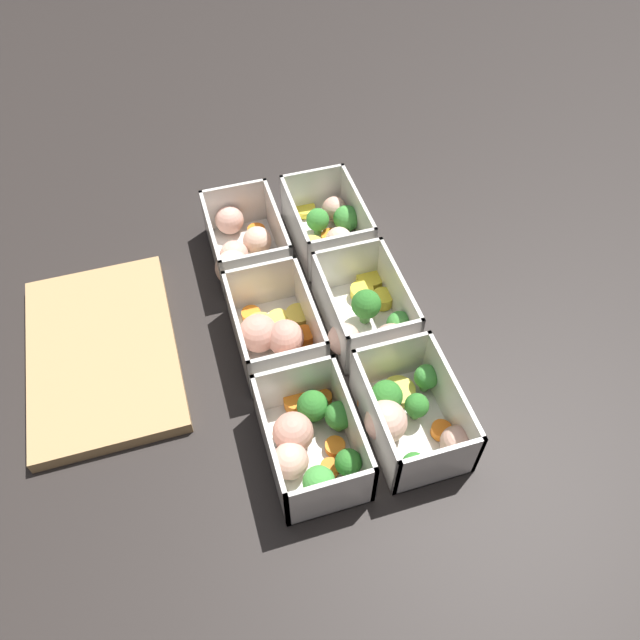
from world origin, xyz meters
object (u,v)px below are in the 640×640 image
container_near_center (370,318)px  container_near_right (331,227)px  container_near_left (408,415)px  container_far_center (278,338)px  container_far_right (247,249)px  container_far_left (310,440)px

container_near_center → container_near_right: bearing=-0.8°
container_near_left → container_near_center: same height
container_far_center → container_far_right: same height
container_near_right → container_far_center: bearing=144.6°
container_near_center → container_far_center: bearing=87.8°
container_far_right → container_near_right: bearing=-85.3°
container_near_left → container_far_right: (0.31, 0.12, -0.00)m
container_near_left → container_near_right: same height
container_near_left → container_far_center: size_ratio=0.90×
container_far_center → container_far_left: bearing=179.3°
container_near_center → container_far_center: size_ratio=1.10×
container_far_left → container_far_center: same height
container_near_center → container_far_left: same height
container_far_left → container_near_left: bearing=-91.0°
container_near_center → container_far_right: 0.21m
container_near_center → container_far_left: bearing=139.8°
container_near_right → container_near_left: bearing=178.4°
container_near_center → container_far_right: same height
container_near_center → container_near_right: size_ratio=1.09×
container_near_left → container_far_right: bearing=20.4°
container_far_left → container_far_center: (0.15, -0.00, -0.00)m
container_far_left → container_far_center: bearing=-0.7°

